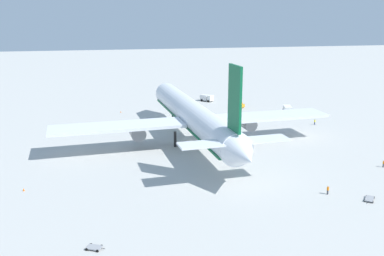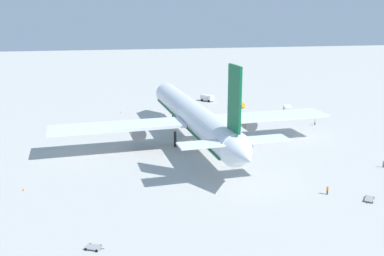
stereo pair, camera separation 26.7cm
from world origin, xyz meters
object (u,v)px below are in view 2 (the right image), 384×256
object	(u,v)px
service_van	(239,105)
service_truck_1	(207,98)
traffic_cone_1	(121,112)
ground_worker_0	(384,164)
ground_worker_2	(315,122)
baggage_cart_2	(369,199)
baggage_cart_1	(93,247)
ground_worker_4	(328,190)
ground_worker_3	(234,100)
traffic_cone_0	(23,189)
service_truck_0	(288,109)
airliner	(193,116)

from	to	relation	value
service_van	service_truck_1	bearing A→B (deg)	33.09
traffic_cone_1	ground_worker_0	bearing A→B (deg)	-140.62
ground_worker_2	traffic_cone_1	bearing A→B (deg)	63.28
service_van	baggage_cart_2	distance (m)	80.44
baggage_cart_1	ground_worker_0	bearing A→B (deg)	-70.84
ground_worker_2	ground_worker_4	distance (m)	53.07
ground_worker_2	ground_worker_3	bearing A→B (deg)	20.03
service_van	traffic_cone_0	xyz separation A→B (m)	(-63.11, 63.33, -0.76)
baggage_cart_2	traffic_cone_0	distance (m)	64.69
ground_worker_3	service_truck_0	bearing A→B (deg)	-148.80
service_van	ground_worker_0	xyz separation A→B (m)	(-65.65, -12.26, -0.22)
service_truck_1	ground_worker_4	xyz separation A→B (m)	(-89.69, -1.43, -0.56)
baggage_cart_1	ground_worker_4	xyz separation A→B (m)	(10.74, -42.71, 0.60)
service_truck_1	baggage_cart_2	xyz separation A→B (m)	(-93.62, -7.60, -1.15)
ground_worker_0	ground_worker_3	bearing A→B (deg)	8.37
service_truck_0	baggage_cart_2	world-z (taller)	service_truck_0
baggage_cart_2	service_van	bearing A→B (deg)	-0.71
airliner	ground_worker_3	bearing A→B (deg)	-28.00
service_truck_0	service_van	bearing A→B (deg)	51.44
airliner	service_truck_0	bearing A→B (deg)	-54.18
service_truck_1	ground_worker_2	xyz separation A→B (m)	(-41.52, -23.69, -0.56)
service_van	traffic_cone_1	xyz separation A→B (m)	(0.38, 41.94, -0.76)
baggage_cart_2	traffic_cone_0	world-z (taller)	traffic_cone_0
ground_worker_3	ground_worker_4	xyz separation A→B (m)	(-86.50, 8.30, -0.05)
baggage_cart_1	ground_worker_2	bearing A→B (deg)	-47.80
baggage_cart_1	ground_worker_0	size ratio (longest dim) A/B	1.78
airliner	ground_worker_4	world-z (taller)	airliner
service_truck_0	ground_worker_0	xyz separation A→B (m)	(-54.58, 1.62, -0.48)
service_van	ground_worker_3	size ratio (longest dim) A/B	2.45
service_van	ground_worker_4	xyz separation A→B (m)	(-76.50, 7.17, -0.17)
baggage_cart_1	ground_worker_0	distance (m)	65.79
service_truck_0	airliner	bearing A→B (deg)	125.82
service_truck_0	ground_worker_0	size ratio (longest dim) A/B	3.98
airliner	ground_worker_4	size ratio (longest dim) A/B	44.71
ground_worker_4	airliner	bearing A→B (deg)	25.49
baggage_cart_1	traffic_cone_0	xyz separation A→B (m)	(24.13, 13.44, 0.01)
ground_worker_2	airliner	bearing A→B (deg)	105.07
service_truck_1	service_van	world-z (taller)	service_truck_1
service_truck_1	service_van	xyz separation A→B (m)	(-13.19, -8.60, -0.39)
airliner	service_truck_1	bearing A→B (deg)	-17.40
airliner	ground_worker_4	xyz separation A→B (m)	(-37.38, -17.82, -6.36)
airliner	ground_worker_2	size ratio (longest dim) A/B	44.85
airliner	service_van	distance (m)	46.83
service_truck_1	ground_worker_3	distance (m)	10.25
baggage_cart_2	ground_worker_3	size ratio (longest dim) A/B	1.71
ground_worker_3	traffic_cone_1	xyz separation A→B (m)	(-9.62, 43.06, -0.64)
service_truck_1	service_van	size ratio (longest dim) A/B	1.19
service_truck_0	traffic_cone_0	world-z (taller)	service_truck_0
ground_worker_2	traffic_cone_1	xyz separation A→B (m)	(28.70, 57.03, -0.58)
service_truck_0	ground_worker_3	distance (m)	24.63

